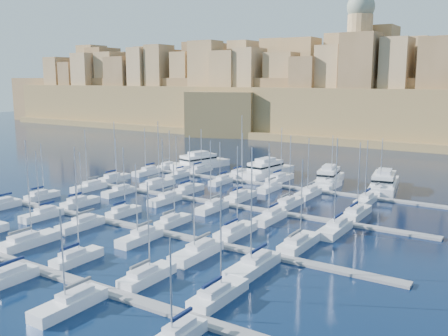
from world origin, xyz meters
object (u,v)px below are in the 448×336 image
Objects in this scene: motor_yacht_a at (200,162)px; sailboat_2 at (29,241)px; sailboat_4 at (147,276)px; motor_yacht_d at (384,183)px; motor_yacht_b at (267,170)px; motor_yacht_c at (329,178)px.

sailboat_2 is at bearing -76.19° from motor_yacht_a.
sailboat_4 is 0.69× the size of motor_yacht_a.
sailboat_2 reaches higher than motor_yacht_d.
sailboat_2 reaches higher than motor_yacht_a.
motor_yacht_d is (31.24, -0.04, -0.00)m from motor_yacht_b.
motor_yacht_a and motor_yacht_d have the same top height.
motor_yacht_b is (-20.29, 71.05, 0.99)m from sailboat_4.
motor_yacht_a and motor_yacht_c have the same top height.
motor_yacht_b is (4.72, 70.50, 0.95)m from sailboat_2.
motor_yacht_c is at bearing 91.77° from sailboat_4.
motor_yacht_c is (-2.15, 69.68, 0.99)m from sailboat_4.
motor_yacht_c is at bearing 71.70° from sailboat_2.
motor_yacht_b is at bearing 86.17° from sailboat_2.
motor_yacht_b is at bearing 105.94° from sailboat_4.
motor_yacht_b and motor_yacht_d have the same top height.
motor_yacht_b is 1.00× the size of motor_yacht_d.
sailboat_2 is 72.82m from motor_yacht_c.
motor_yacht_a is (-17.34, 70.51, 0.95)m from sailboat_2.
motor_yacht_a is 40.22m from motor_yacht_c.
motor_yacht_a is 53.29m from motor_yacht_d.
motor_yacht_b and motor_yacht_c have the same top height.
motor_yacht_c and motor_yacht_d have the same top height.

